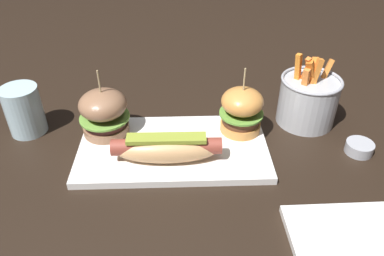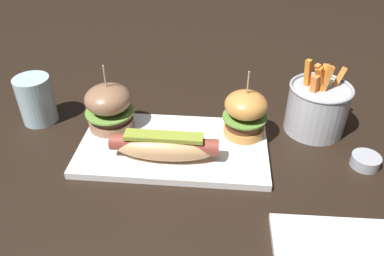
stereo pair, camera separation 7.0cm
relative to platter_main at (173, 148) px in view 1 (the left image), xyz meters
name	(u,v)px [view 1 (the left image)]	position (x,y,z in m)	size (l,w,h in m)	color
ground_plane	(173,151)	(0.00, 0.00, -0.01)	(3.00, 3.00, 0.00)	black
platter_main	(173,148)	(0.00, 0.00, 0.00)	(0.36, 0.20, 0.01)	white
hot_dog	(167,148)	(-0.01, -0.04, 0.03)	(0.20, 0.06, 0.05)	tan
slider_left	(104,112)	(-0.13, 0.05, 0.05)	(0.10, 0.10, 0.14)	#906649
slider_right	(242,110)	(0.13, 0.05, 0.05)	(0.09, 0.09, 0.14)	#D78E43
fries_bucket	(308,99)	(0.28, 0.09, 0.05)	(0.12, 0.12, 0.15)	#B7BABF
sauce_ramekin	(359,147)	(0.35, -0.02, 0.00)	(0.05, 0.05, 0.02)	#A8AAB2
water_glass	(24,110)	(-0.30, 0.08, 0.04)	(0.07, 0.07, 0.10)	silver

